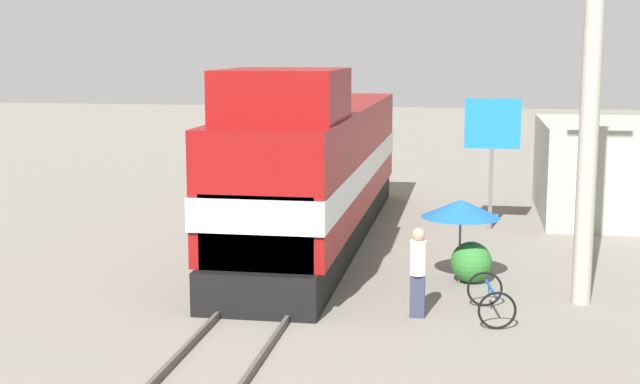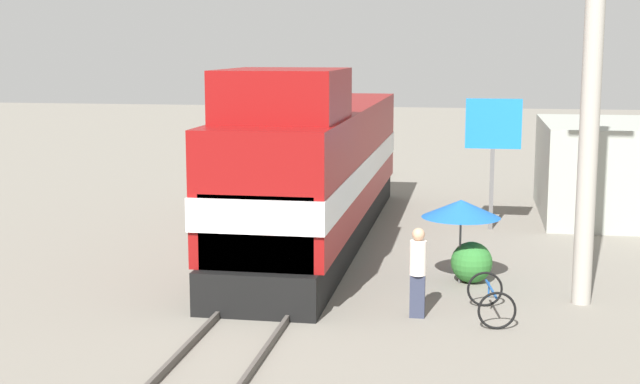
% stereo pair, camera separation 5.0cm
% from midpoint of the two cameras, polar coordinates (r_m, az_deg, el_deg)
% --- Properties ---
extents(ground_plane, '(120.00, 120.00, 0.00)m').
position_cam_midpoint_polar(ground_plane, '(21.92, -1.62, -5.01)').
color(ground_plane, slate).
extents(rail_near, '(0.08, 35.43, 0.15)m').
position_cam_midpoint_polar(rail_near, '(22.05, -3.46, -4.74)').
color(rail_near, '#4C4742').
rests_on(rail_near, ground_plane).
extents(rail_far, '(0.08, 35.43, 0.15)m').
position_cam_midpoint_polar(rail_far, '(21.77, 0.24, -4.90)').
color(rail_far, '#4C4742').
rests_on(rail_far, ground_plane).
extents(locomotive, '(2.85, 15.42, 4.92)m').
position_cam_midpoint_polar(locomotive, '(24.50, -0.20, 1.36)').
color(locomotive, black).
rests_on(locomotive, ground_plane).
extents(utility_pole, '(1.80, 0.41, 11.39)m').
position_cam_midpoint_polar(utility_pole, '(19.23, 17.21, 9.90)').
color(utility_pole, '#9E998E').
rests_on(utility_pole, ground_plane).
extents(vendor_umbrella, '(1.81, 1.81, 1.96)m').
position_cam_midpoint_polar(vendor_umbrella, '(20.61, 9.09, -1.06)').
color(vendor_umbrella, '#4C4C4C').
rests_on(vendor_umbrella, ground_plane).
extents(billboard_sign, '(1.63, 0.12, 3.91)m').
position_cam_midpoint_polar(billboard_sign, '(26.82, 11.08, 3.67)').
color(billboard_sign, '#595959').
rests_on(billboard_sign, ground_plane).
extents(shrub_cluster, '(0.96, 0.96, 0.96)m').
position_cam_midpoint_polar(shrub_cluster, '(20.97, 9.74, -4.46)').
color(shrub_cluster, '#2D722D').
rests_on(shrub_cluster, ground_plane).
extents(person_bystander, '(0.34, 0.34, 1.84)m').
position_cam_midpoint_polar(person_bystander, '(18.04, 6.36, -4.89)').
color(person_bystander, '#2D3347').
rests_on(person_bystander, ground_plane).
extents(bicycle, '(0.97, 1.69, 0.75)m').
position_cam_midpoint_polar(bicycle, '(18.40, 10.95, -6.74)').
color(bicycle, black).
rests_on(bicycle, ground_plane).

